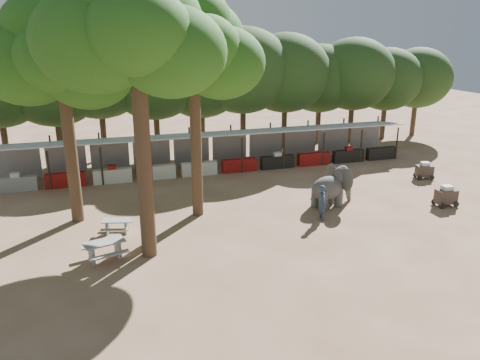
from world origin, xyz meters
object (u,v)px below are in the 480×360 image
object	(u,v)px
picnic_table_far	(117,224)
cart_back	(424,170)
yard_tree_left	(57,54)
elephant	(332,186)
cart_front	(446,196)
yard_tree_center	(131,30)
yard_tree_back	(190,45)
handler	(322,202)
picnic_table_near	(105,248)

from	to	relation	value
picnic_table_far	cart_back	xyz separation A→B (m)	(19.64, 2.99, 0.12)
yard_tree_left	cart_back	distance (m)	22.91
yard_tree_left	elephant	world-z (taller)	yard_tree_left
elephant	cart_front	xyz separation A→B (m)	(5.94, -1.94, -0.51)
picnic_table_far	yard_tree_left	bearing A→B (deg)	143.94
yard_tree_center	yard_tree_back	size ratio (longest dim) A/B	1.06
elephant	picnic_table_far	bearing A→B (deg)	167.29
yard_tree_left	handler	size ratio (longest dim) A/B	6.05
elephant	handler	size ratio (longest dim) A/B	1.61
yard_tree_back	handler	bearing A→B (deg)	-24.19
picnic_table_near	cart_front	size ratio (longest dim) A/B	1.62
yard_tree_left	cart_back	world-z (taller)	yard_tree_left
handler	cart_front	bearing A→B (deg)	-78.14
cart_front	yard_tree_center	bearing A→B (deg)	-174.19
yard_tree_left	yard_tree_back	distance (m)	6.09
picnic_table_near	picnic_table_far	size ratio (longest dim) A/B	1.26
yard_tree_left	handler	distance (m)	14.55
yard_tree_back	cart_front	size ratio (longest dim) A/B	9.22
yard_tree_back	picnic_table_far	size ratio (longest dim) A/B	7.16
yard_tree_center	picnic_table_near	size ratio (longest dim) A/B	6.04
yard_tree_back	handler	world-z (taller)	yard_tree_back
handler	cart_front	xyz separation A→B (m)	(7.36, -0.30, -0.33)
yard_tree_center	yard_tree_back	xyz separation A→B (m)	(3.00, 4.00, -0.67)
yard_tree_left	yard_tree_center	bearing A→B (deg)	-59.04
yard_tree_center	elephant	world-z (taller)	yard_tree_center
yard_tree_center	picnic_table_far	bearing A→B (deg)	112.06
yard_tree_center	picnic_table_far	distance (m)	9.21
handler	picnic_table_near	bearing A→B (deg)	111.46
handler	cart_front	world-z (taller)	handler
yard_tree_left	cart_back	size ratio (longest dim) A/B	8.52
elephant	yard_tree_center	bearing A→B (deg)	-178.70
picnic_table_near	cart_front	bearing A→B (deg)	-12.07
yard_tree_back	elephant	bearing A→B (deg)	-8.11
cart_front	handler	bearing A→B (deg)	-179.95
elephant	picnic_table_far	world-z (taller)	elephant
yard_tree_back	picnic_table_near	world-z (taller)	yard_tree_back
yard_tree_left	cart_front	distance (m)	21.23
cart_back	picnic_table_far	bearing A→B (deg)	-156.03
handler	cart_back	size ratio (longest dim) A/B	1.41
picnic_table_near	cart_front	world-z (taller)	cart_front
yard_tree_back	picnic_table_far	distance (m)	9.17
yard_tree_back	picnic_table_near	size ratio (longest dim) A/B	5.69
handler	picnic_table_far	distance (m)	10.19
handler	yard_tree_left	bearing A→B (deg)	87.03
picnic_table_near	handler	bearing A→B (deg)	-8.19
handler	picnic_table_near	size ratio (longest dim) A/B	0.91
yard_tree_back	cart_front	distance (m)	15.88
yard_tree_back	cart_back	xyz separation A→B (m)	(15.58, 1.59, -7.99)
picnic_table_near	cart_back	xyz separation A→B (m)	(20.27, 5.68, 0.01)
yard_tree_center	picnic_table_near	world-z (taller)	yard_tree_center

